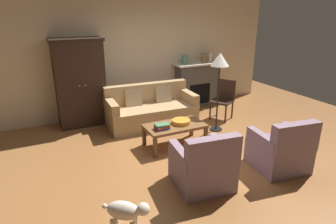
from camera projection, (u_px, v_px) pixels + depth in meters
ground_plane at (188, 153)px, 5.19m from camera, size 9.60×9.60×0.00m
back_wall at (136, 54)px, 6.87m from camera, size 7.20×0.10×2.80m
fireplace at (197, 84)px, 7.58m from camera, size 1.26×0.48×1.12m
armoire at (80, 83)px, 6.18m from camera, size 1.06×0.57×1.86m
couch at (151, 110)px, 6.38m from camera, size 1.95×0.92×0.86m
coffee_table at (175, 127)px, 5.34m from camera, size 1.10×0.60×0.42m
fruit_bowl at (181, 122)px, 5.37m from camera, size 0.34×0.34×0.07m
book_stack at (162, 126)px, 5.12m from camera, size 0.26×0.20×0.09m
mantel_vase_jade at (185, 59)px, 7.18m from camera, size 0.14×0.14×0.23m
mantel_vase_bronze at (204, 58)px, 7.41m from camera, size 0.13×0.13×0.22m
mantel_vase_cream at (210, 57)px, 7.49m from camera, size 0.10×0.10×0.23m
armchair_near_left at (203, 167)px, 4.12m from camera, size 0.85×0.85×0.88m
armchair_near_right at (281, 151)px, 4.58m from camera, size 0.87×0.87×0.88m
side_chair_wooden at (224, 97)px, 6.67m from camera, size 0.60×0.60×0.90m
floor_lamp at (220, 64)px, 5.70m from camera, size 0.36×0.36×1.62m
dog at (126, 211)px, 3.32m from camera, size 0.48×0.43×0.39m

